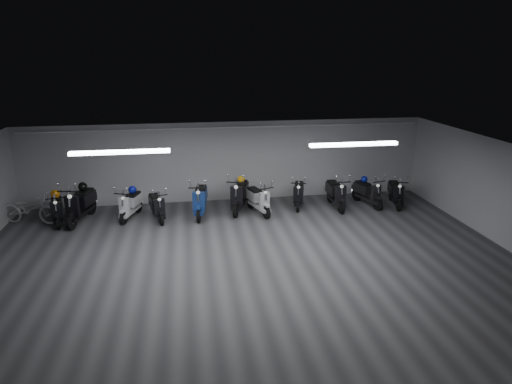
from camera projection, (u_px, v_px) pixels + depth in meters
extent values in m
cube|color=#3B3B3E|center=(248.00, 263.00, 11.00)|extent=(14.00, 10.00, 0.01)
cube|color=slate|center=(247.00, 154.00, 10.14)|extent=(14.00, 10.00, 0.01)
cube|color=#AAAAAD|center=(228.00, 162.00, 15.27)|extent=(14.00, 0.01, 2.80)
cube|color=#AAAAAD|center=(299.00, 339.00, 5.87)|extent=(14.00, 0.01, 2.80)
cube|color=#AAAAAD|center=(507.00, 196.00, 11.62)|extent=(0.01, 10.00, 2.80)
cube|color=white|center=(120.00, 152.00, 10.65)|extent=(2.40, 0.18, 0.08)
cube|color=white|center=(354.00, 144.00, 11.55)|extent=(2.40, 0.18, 0.08)
cylinder|color=white|center=(227.00, 127.00, 14.82)|extent=(13.60, 0.05, 0.05)
imported|color=silver|center=(29.00, 206.00, 13.34)|extent=(1.90, 1.08, 1.16)
sphere|color=#EBA30D|center=(241.00, 179.00, 14.56)|extent=(0.24, 0.24, 0.24)
sphere|color=navy|center=(364.00, 179.00, 15.04)|extent=(0.23, 0.23, 0.23)
sphere|color=#CD710C|center=(55.00, 194.00, 13.46)|extent=(0.27, 0.27, 0.27)
sphere|color=navy|center=(132.00, 190.00, 13.90)|extent=(0.26, 0.26, 0.26)
sphere|color=black|center=(83.00, 187.00, 13.60)|extent=(0.28, 0.28, 0.28)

